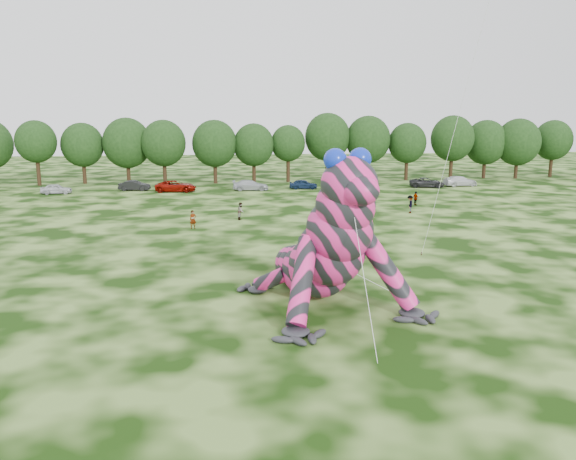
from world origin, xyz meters
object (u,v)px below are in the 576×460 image
(car_3, at_px, (251,185))
(spectator_0, at_px, (193,220))
(tree_12, at_px, (407,152))
(car_5, at_px, (358,185))
(tree_14, at_px, (485,149))
(car_7, at_px, (460,181))
(tree_3, at_px, (37,153))
(car_2, at_px, (176,186))
(car_1, at_px, (134,186))
(inflatable_gecko, at_px, (311,221))
(tree_13, at_px, (452,148))
(tree_8, at_px, (254,153))
(spectator_3, at_px, (416,198))
(tree_4, at_px, (83,153))
(car_0, at_px, (56,189))
(car_6, at_px, (427,183))
(tree_7, at_px, (215,152))
(tree_6, at_px, (164,152))
(tree_16, at_px, (552,149))
(tree_11, at_px, (368,148))
(tree_10, at_px, (327,147))
(spectator_2, at_px, (410,204))
(car_4, at_px, (303,184))
(tree_5, at_px, (127,151))
(tree_9, at_px, (288,154))

(car_3, height_order, spectator_0, spectator_0)
(tree_12, height_order, car_5, tree_12)
(tree_14, xyz_separation_m, car_7, (-8.22, -9.62, -3.96))
(tree_3, bearing_deg, car_2, -24.48)
(car_1, bearing_deg, tree_12, -71.48)
(inflatable_gecko, height_order, tree_13, tree_13)
(car_2, distance_m, car_7, 40.55)
(tree_8, relative_size, spectator_3, 5.62)
(inflatable_gecko, distance_m, tree_13, 63.30)
(tree_4, relative_size, car_0, 2.33)
(car_5, height_order, car_6, car_5)
(tree_7, xyz_separation_m, car_0, (-20.62, -9.35, -4.07))
(tree_6, distance_m, tree_7, 7.48)
(tree_16, bearing_deg, car_6, -156.54)
(tree_11, relative_size, car_6, 2.05)
(tree_6, height_order, tree_10, tree_10)
(car_3, bearing_deg, spectator_2, -138.30)
(tree_4, relative_size, car_4, 2.30)
(tree_10, relative_size, car_4, 2.67)
(car_6, bearing_deg, car_1, 99.64)
(car_4, distance_m, car_7, 23.06)
(tree_7, relative_size, car_3, 1.94)
(tree_8, xyz_separation_m, tree_12, (24.23, 0.75, 0.01))
(tree_5, height_order, spectator_2, tree_5)
(tree_5, xyz_separation_m, tree_6, (5.57, -1.75, -0.15))
(tree_13, bearing_deg, spectator_3, -120.37)
(tree_11, distance_m, spectator_0, 44.45)
(tree_9, relative_size, car_2, 1.59)
(tree_6, height_order, car_1, tree_6)
(inflatable_gecko, relative_size, tree_14, 1.83)
(car_3, bearing_deg, tree_13, -70.49)
(car_3, height_order, car_7, car_7)
(tree_16, height_order, car_1, tree_16)
(tree_14, height_order, car_7, tree_14)
(tree_13, height_order, spectator_0, tree_13)
(tree_10, relative_size, car_0, 2.70)
(tree_7, relative_size, car_4, 2.41)
(tree_6, bearing_deg, spectator_0, -80.57)
(tree_11, bearing_deg, tree_16, 2.13)
(tree_6, distance_m, car_2, 10.02)
(tree_7, distance_m, tree_10, 17.58)
(car_4, height_order, car_5, car_5)
(tree_4, bearing_deg, tree_8, -3.89)
(tree_7, xyz_separation_m, tree_10, (17.48, 1.77, 0.51))
(car_1, bearing_deg, tree_4, 50.91)
(tree_10, bearing_deg, tree_5, -179.73)
(tree_8, bearing_deg, tree_6, -178.71)
(car_1, relative_size, car_2, 0.77)
(tree_9, relative_size, car_0, 2.23)
(tree_7, height_order, car_6, tree_7)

